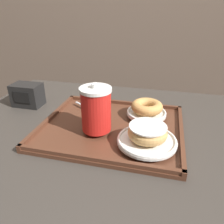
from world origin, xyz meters
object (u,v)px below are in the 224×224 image
Objects in this scene: donut_chocolate_glazed at (148,132)px; donut_plain at (147,107)px; spoon at (96,111)px; napkin_dispenser at (27,95)px; coffee_cup_front at (96,109)px.

donut_chocolate_glazed is 0.17m from donut_plain.
donut_plain reaches higher than spoon.
napkin_dispenser reaches higher than donut_chocolate_glazed.
napkin_dispenser is at bearing 155.82° from coffee_cup_front.
donut_chocolate_glazed is 0.73× the size of spoon.
donut_chocolate_glazed is 0.25m from spoon.
napkin_dispenser reaches higher than spoon.
donut_plain is at bearing 96.15° from donut_chocolate_glazed.
napkin_dispenser is (-0.34, 0.15, -0.05)m from coffee_cup_front.
donut_plain is at bearing 40.79° from spoon.
coffee_cup_front is 0.20m from donut_plain.
coffee_cup_front reaches higher than spoon.
spoon is at bearing 143.39° from donut_chocolate_glazed.
coffee_cup_front reaches higher than napkin_dispenser.
donut_chocolate_glazed is at bearing -83.85° from donut_plain.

